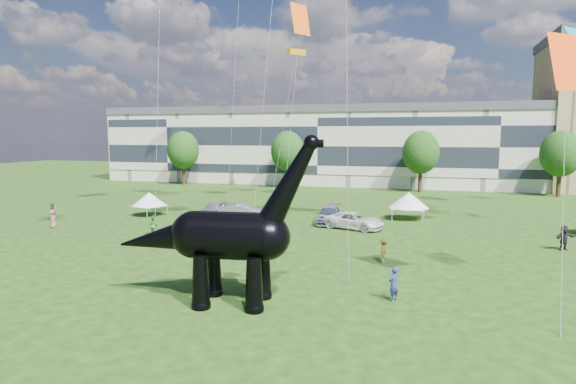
# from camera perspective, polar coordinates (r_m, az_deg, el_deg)

# --- Properties ---
(ground) EXTENTS (220.00, 220.00, 0.00)m
(ground) POSITION_cam_1_polar(r_m,az_deg,el_deg) (22.44, -8.63, -15.10)
(ground) COLOR #16330C
(ground) RESTS_ON ground
(terrace_row) EXTENTS (78.00, 11.00, 12.00)m
(terrace_row) POSITION_cam_1_polar(r_m,az_deg,el_deg) (82.63, 4.36, 5.19)
(terrace_row) COLOR beige
(terrace_row) RESTS_ON ground
(tree_far_left) EXTENTS (5.20, 5.20, 9.44)m
(tree_far_left) POSITION_cam_1_polar(r_m,az_deg,el_deg) (81.71, -12.33, 5.24)
(tree_far_left) COLOR #382314
(tree_far_left) RESTS_ON ground
(tree_mid_left) EXTENTS (5.20, 5.20, 9.44)m
(tree_mid_left) POSITION_cam_1_polar(r_m,az_deg,el_deg) (74.85, -0.06, 5.26)
(tree_mid_left) COLOR #382314
(tree_mid_left) RESTS_ON ground
(tree_mid_right) EXTENTS (5.20, 5.20, 9.44)m
(tree_mid_right) POSITION_cam_1_polar(r_m,az_deg,el_deg) (71.90, 15.49, 4.95)
(tree_mid_right) COLOR #382314
(tree_mid_right) RESTS_ON ground
(tree_far_right) EXTENTS (5.20, 5.20, 9.44)m
(tree_far_right) POSITION_cam_1_polar(r_m,az_deg,el_deg) (73.91, 29.62, 4.35)
(tree_far_right) COLOR #382314
(tree_far_right) RESTS_ON ground
(dinosaur_sculpture) EXTENTS (10.65, 3.23, 8.67)m
(dinosaur_sculpture) POSITION_cam_1_polar(r_m,az_deg,el_deg) (23.99, -7.72, -5.45)
(dinosaur_sculpture) COLOR black
(dinosaur_sculpture) RESTS_ON ground
(car_silver) EXTENTS (2.51, 4.82, 1.57)m
(car_silver) POSITION_cam_1_polar(r_m,az_deg,el_deg) (50.08, -8.50, -1.93)
(car_silver) COLOR silver
(car_silver) RESTS_ON ground
(car_grey) EXTENTS (4.88, 2.33, 1.54)m
(car_grey) POSITION_cam_1_polar(r_m,az_deg,el_deg) (47.69, -5.47, -2.34)
(car_grey) COLOR gray
(car_grey) RESTS_ON ground
(car_white) EXTENTS (5.81, 3.95, 1.48)m
(car_white) POSITION_cam_1_polar(r_m,az_deg,el_deg) (43.15, 7.87, -3.39)
(car_white) COLOR white
(car_white) RESTS_ON ground
(car_dark) EXTENTS (2.60, 5.45, 1.53)m
(car_dark) POSITION_cam_1_polar(r_m,az_deg,el_deg) (45.67, 4.90, -2.75)
(car_dark) COLOR #595960
(car_dark) RESTS_ON ground
(gazebo_near) EXTENTS (4.04, 4.04, 2.70)m
(gazebo_near) POSITION_cam_1_polar(r_m,az_deg,el_deg) (48.82, 14.11, -0.97)
(gazebo_near) COLOR white
(gazebo_near) RESTS_ON ground
(gazebo_left) EXTENTS (4.47, 4.47, 2.42)m
(gazebo_left) POSITION_cam_1_polar(r_m,az_deg,el_deg) (51.65, -16.14, -0.83)
(gazebo_left) COLOR silver
(gazebo_left) RESTS_ON ground
(visitors) EXTENTS (45.95, 30.50, 1.86)m
(visitors) POSITION_cam_1_polar(r_m,az_deg,el_deg) (34.02, -2.65, -5.88)
(visitors) COLOR slate
(visitors) RESTS_ON ground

